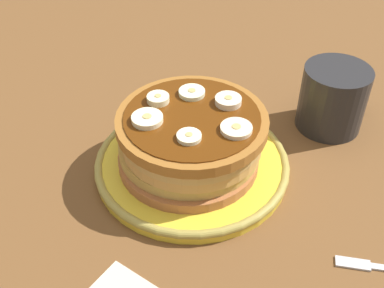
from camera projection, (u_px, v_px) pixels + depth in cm
name	position (u px, v px, depth cm)	size (l,w,h in cm)	color
ground_plane	(192.00, 177.00, 59.98)	(140.00, 140.00, 3.00)	brown
plate	(192.00, 163.00, 58.40)	(23.90, 23.90, 1.75)	yellow
pancake_stack	(192.00, 138.00, 55.97)	(18.34, 17.77, 6.80)	#AA6538
banana_slice_0	(189.00, 137.00, 50.51)	(2.71, 2.71, 0.73)	#F3F2C5
banana_slice_1	(228.00, 101.00, 55.31)	(3.13, 3.13, 1.03)	#F3E3C1
banana_slice_2	(158.00, 99.00, 55.62)	(2.67, 2.67, 1.02)	#F4EEBC
banana_slice_3	(236.00, 129.00, 51.51)	(3.54, 3.54, 0.77)	#F6E1B7
banana_slice_4	(147.00, 119.00, 52.77)	(3.56, 3.56, 0.88)	#FEF2C0
banana_slice_5	(192.00, 93.00, 56.83)	(3.18, 3.18, 0.78)	#EAF1C2
coffee_mug	(335.00, 96.00, 63.11)	(12.29, 8.81, 8.82)	#262628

